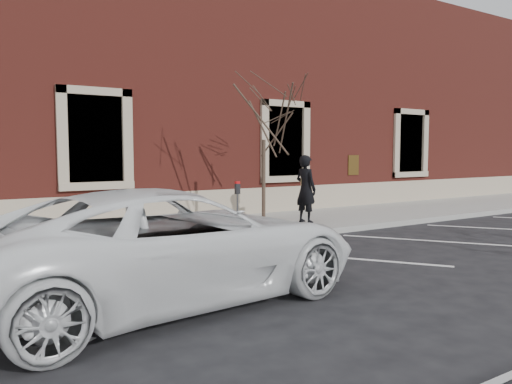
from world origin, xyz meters
TOP-DOWN VIEW (x-y plane):
  - ground at (0.00, 0.00)m, footprint 120.00×120.00m
  - sidewalk_near at (0.00, 1.75)m, footprint 40.00×3.50m
  - curb_near at (0.00, -0.05)m, footprint 40.00×0.12m
  - parking_stripes at (0.00, -2.20)m, footprint 28.00×4.40m
  - building_civic at (0.00, 7.74)m, footprint 40.00×8.62m
  - man at (1.91, 1.07)m, footprint 0.52×0.72m
  - parking_meter at (-0.57, 0.52)m, footprint 0.11×0.09m
  - tree_grate at (0.56, 1.09)m, footprint 1.11×1.11m
  - sapling at (0.56, 1.09)m, footprint 2.42×2.42m
  - white_truck at (-3.82, -3.11)m, footprint 5.88×3.15m

SIDE VIEW (x-z plane):
  - ground at x=0.00m, z-range 0.00..0.00m
  - parking_stripes at x=0.00m, z-range 0.00..0.01m
  - sidewalk_near at x=0.00m, z-range 0.00..0.15m
  - curb_near at x=0.00m, z-range 0.00..0.15m
  - tree_grate at x=0.56m, z-range 0.15..0.18m
  - white_truck at x=-3.82m, z-range 0.00..1.57m
  - parking_meter at x=-0.57m, z-range 0.39..1.62m
  - man at x=1.91m, z-range 0.15..1.98m
  - sapling at x=0.56m, z-range 0.96..5.00m
  - building_civic at x=0.00m, z-range 0.00..8.00m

